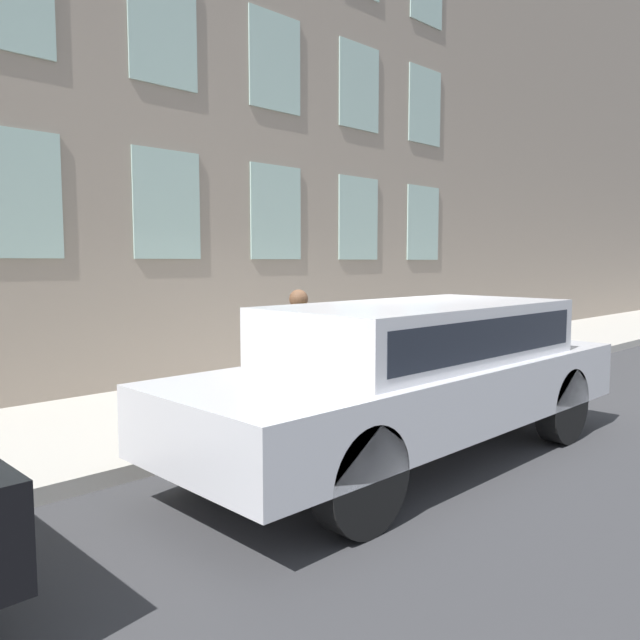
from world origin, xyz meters
The scene contains 6 objects.
ground_plane centered at (0.00, 0.00, 0.00)m, with size 80.00×80.00×0.00m, color #38383A.
sidewalk centered at (1.57, 0.00, 0.08)m, with size 3.15×60.00×0.16m.
building_facade centered at (3.30, 0.00, 5.62)m, with size 0.33×40.00×11.24m.
fire_hydrant centered at (0.36, 0.24, 0.53)m, with size 0.34×0.45×0.72m.
person centered at (0.61, 0.75, 1.05)m, with size 0.36×0.24×1.49m.
parked_truck_silver_near centered at (-1.40, 1.00, 0.94)m, with size 1.82×5.35×1.57m.
Camera 1 is at (-5.10, 6.01, 1.99)m, focal length 35.00 mm.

